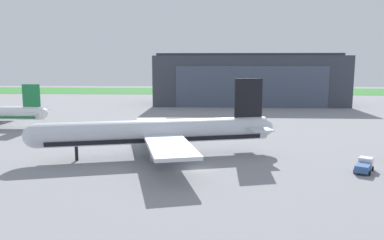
# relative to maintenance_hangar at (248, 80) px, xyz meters

# --- Properties ---
(ground_plane) EXTENTS (440.00, 440.00, 0.00)m
(ground_plane) POSITION_rel_maintenance_hangar_xyz_m (-17.08, -100.29, -10.04)
(ground_plane) COLOR gray
(grass_field_strip) EXTENTS (440.00, 56.00, 0.08)m
(grass_field_strip) POSITION_rel_maintenance_hangar_xyz_m (-17.08, 73.84, -10.00)
(grass_field_strip) COLOR #367F34
(grass_field_strip) RESTS_ON ground_plane
(maintenance_hangar) EXTENTS (76.06, 28.69, 21.00)m
(maintenance_hangar) POSITION_rel_maintenance_hangar_xyz_m (0.00, 0.00, 0.00)
(maintenance_hangar) COLOR #383D47
(maintenance_hangar) RESTS_ON ground_plane
(airliner_near_left) EXTENTS (43.58, 38.03, 14.00)m
(airliner_near_left) POSITION_rel_maintenance_hangar_xyz_m (-24.91, -92.26, -5.59)
(airliner_near_left) COLOR silver
(airliner_near_left) RESTS_ON ground_plane
(pushback_tractor) EXTENTS (4.25, 5.39, 2.00)m
(pushback_tractor) POSITION_rel_maintenance_hangar_xyz_m (8.94, -100.13, -9.04)
(pushback_tractor) COLOR silver
(pushback_tractor) RESTS_ON ground_plane
(ops_van) EXTENTS (3.07, 4.64, 2.29)m
(ops_van) POSITION_rel_maintenance_hangar_xyz_m (-0.97, -57.09, -8.97)
(ops_van) COLOR #2D2D33
(ops_van) RESTS_ON ground_plane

